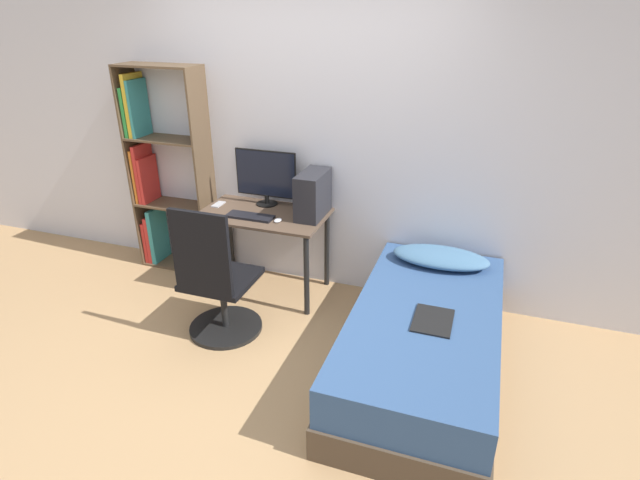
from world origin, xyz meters
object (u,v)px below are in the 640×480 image
object	(u,v)px
bookshelf	(158,176)
office_chair	(217,289)
keyboard	(250,216)
bed	(423,342)
pc_tower	(313,194)
monitor	(266,176)

from	to	relation	value
bookshelf	office_chair	distance (m)	1.46
bookshelf	keyboard	bearing A→B (deg)	-14.83
keyboard	bed	bearing A→B (deg)	-19.42
bookshelf	pc_tower	bearing A→B (deg)	-2.75
office_chair	keyboard	world-z (taller)	office_chair
bed	bookshelf	bearing A→B (deg)	162.43
bed	keyboard	bearing A→B (deg)	160.58
office_chair	bed	bearing A→B (deg)	2.75
bookshelf	keyboard	world-z (taller)	bookshelf
monitor	keyboard	xyz separation A→B (m)	(-0.00, -0.32, -0.24)
keyboard	pc_tower	distance (m)	0.54
office_chair	bookshelf	bearing A→B (deg)	140.25
monitor	pc_tower	bearing A→B (deg)	-14.05
office_chair	bed	distance (m)	1.51
office_chair	keyboard	distance (m)	0.69
monitor	bed	bearing A→B (deg)	-29.50
bookshelf	monitor	world-z (taller)	bookshelf
pc_tower	bookshelf	bearing A→B (deg)	177.25
office_chair	monitor	world-z (taller)	monitor
bookshelf	monitor	distance (m)	1.06
monitor	keyboard	size ratio (longest dim) A/B	1.41
pc_tower	monitor	bearing A→B (deg)	165.95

